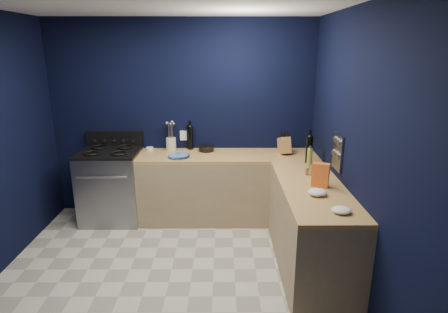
{
  "coord_description": "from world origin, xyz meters",
  "views": [
    {
      "loc": [
        0.54,
        -3.14,
        2.22
      ],
      "look_at": [
        0.55,
        1.0,
        1.0
      ],
      "focal_mm": 29.52,
      "sensor_mm": 36.0,
      "label": 1
    }
  ],
  "objects_px": {
    "utensil_crock": "(171,144)",
    "knife_block": "(284,146)",
    "gas_range": "(112,187)",
    "crouton_bag": "(321,175)",
    "plate_stack": "(179,156)"
  },
  "relations": [
    {
      "from": "knife_block",
      "to": "plate_stack",
      "type": "bearing_deg",
      "value": 174.88
    },
    {
      "from": "plate_stack",
      "to": "utensil_crock",
      "type": "bearing_deg",
      "value": 111.74
    },
    {
      "from": "gas_range",
      "to": "crouton_bag",
      "type": "relative_size",
      "value": 3.82
    },
    {
      "from": "gas_range",
      "to": "utensil_crock",
      "type": "distance_m",
      "value": 0.96
    },
    {
      "from": "crouton_bag",
      "to": "gas_range",
      "type": "bearing_deg",
      "value": 179.03
    },
    {
      "from": "gas_range",
      "to": "plate_stack",
      "type": "distance_m",
      "value": 1.02
    },
    {
      "from": "plate_stack",
      "to": "knife_block",
      "type": "distance_m",
      "value": 1.37
    },
    {
      "from": "gas_range",
      "to": "plate_stack",
      "type": "relative_size",
      "value": 3.55
    },
    {
      "from": "gas_range",
      "to": "knife_block",
      "type": "distance_m",
      "value": 2.33
    },
    {
      "from": "knife_block",
      "to": "crouton_bag",
      "type": "relative_size",
      "value": 0.88
    },
    {
      "from": "gas_range",
      "to": "crouton_bag",
      "type": "distance_m",
      "value": 2.74
    },
    {
      "from": "gas_range",
      "to": "knife_block",
      "type": "relative_size",
      "value": 4.33
    },
    {
      "from": "plate_stack",
      "to": "utensil_crock",
      "type": "relative_size",
      "value": 1.55
    },
    {
      "from": "utensil_crock",
      "to": "knife_block",
      "type": "distance_m",
      "value": 1.5
    },
    {
      "from": "gas_range",
      "to": "plate_stack",
      "type": "xyz_separation_m",
      "value": [
        0.91,
        -0.11,
        0.46
      ]
    }
  ]
}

